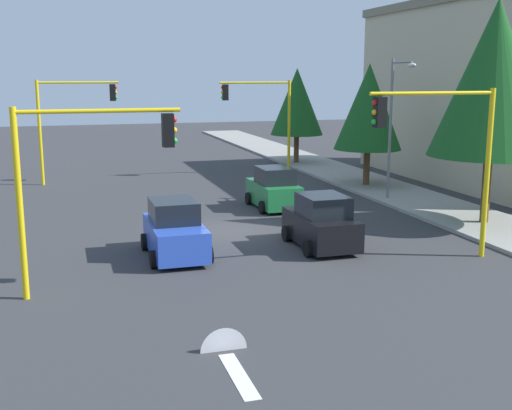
% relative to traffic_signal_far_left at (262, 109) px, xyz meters
% --- Properties ---
extents(ground_plane, '(120.00, 120.00, 0.00)m').
position_rel_traffic_signal_far_left_xyz_m(ground_plane, '(14.00, -5.73, -4.17)').
color(ground_plane, '#353538').
extents(sidewalk_kerb, '(80.00, 4.00, 0.15)m').
position_rel_traffic_signal_far_left_xyz_m(sidewalk_kerb, '(9.00, 4.77, -4.09)').
color(sidewalk_kerb, gray).
rests_on(sidewalk_kerb, ground).
extents(lane_arrow_near, '(2.40, 1.10, 1.10)m').
position_rel_traffic_signal_far_left_xyz_m(lane_arrow_near, '(25.51, -8.73, -4.16)').
color(lane_arrow_near, silver).
rests_on(lane_arrow_near, ground).
extents(apartment_block, '(18.00, 9.30, 10.54)m').
position_rel_traffic_signal_far_left_xyz_m(apartment_block, '(5.94, 12.77, 1.12)').
color(apartment_block, '#C6B793').
rests_on(apartment_block, ground).
extents(traffic_signal_far_left, '(0.36, 4.59, 5.90)m').
position_rel_traffic_signal_far_left_xyz_m(traffic_signal_far_left, '(0.00, 0.00, 0.00)').
color(traffic_signal_far_left, yellow).
rests_on(traffic_signal_far_left, ground).
extents(traffic_signal_near_left, '(0.36, 4.59, 5.79)m').
position_rel_traffic_signal_far_left_xyz_m(traffic_signal_near_left, '(20.00, -0.02, -0.08)').
color(traffic_signal_near_left, yellow).
rests_on(traffic_signal_near_left, ground).
extents(traffic_signal_near_right, '(0.36, 4.59, 5.38)m').
position_rel_traffic_signal_far_left_xyz_m(traffic_signal_near_right, '(20.00, -11.38, -0.34)').
color(traffic_signal_near_right, yellow).
rests_on(traffic_signal_near_right, ground).
extents(traffic_signal_far_right, '(0.36, 4.59, 5.95)m').
position_rel_traffic_signal_far_left_xyz_m(traffic_signal_far_right, '(-0.00, -11.47, 0.03)').
color(traffic_signal_far_right, yellow).
rests_on(traffic_signal_far_right, ground).
extents(street_lamp_curbside, '(2.15, 0.28, 7.00)m').
position_rel_traffic_signal_far_left_xyz_m(street_lamp_curbside, '(10.39, 3.47, 0.18)').
color(street_lamp_curbside, slate).
rests_on(street_lamp_curbside, ground).
extents(tree_roadside_mid, '(3.76, 3.76, 6.84)m').
position_rel_traffic_signal_far_left_xyz_m(tree_roadside_mid, '(6.00, 4.27, 0.31)').
color(tree_roadside_mid, brown).
rests_on(tree_roadside_mid, ground).
extents(tree_roadside_near, '(5.02, 5.02, 9.22)m').
position_rel_traffic_signal_far_left_xyz_m(tree_roadside_near, '(16.00, 4.77, 1.90)').
color(tree_roadside_near, brown).
rests_on(tree_roadside_near, ground).
extents(tree_roadside_far, '(3.68, 3.68, 6.69)m').
position_rel_traffic_signal_far_left_xyz_m(tree_roadside_far, '(-4.00, 3.77, 0.22)').
color(tree_roadside_far, brown).
rests_on(tree_roadside_far, ground).
extents(car_green, '(3.64, 2.03, 1.98)m').
position_rel_traffic_signal_far_left_xyz_m(car_green, '(10.06, -2.57, -3.27)').
color(car_green, '#1E7238').
rests_on(car_green, ground).
extents(car_blue, '(3.80, 2.06, 1.98)m').
position_rel_traffic_signal_far_left_xyz_m(car_blue, '(16.89, -8.46, -3.27)').
color(car_blue, blue).
rests_on(car_blue, ground).
extents(car_black, '(3.64, 2.07, 1.98)m').
position_rel_traffic_signal_far_left_xyz_m(car_black, '(17.25, -3.13, -3.27)').
color(car_black, black).
rests_on(car_black, ground).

